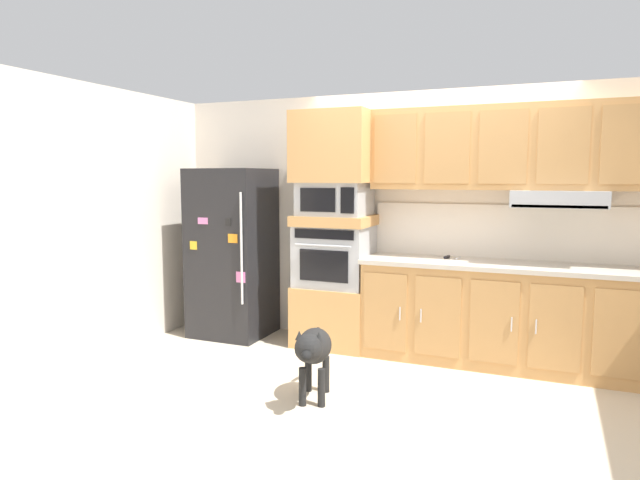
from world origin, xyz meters
name	(u,v)px	position (x,y,z in m)	size (l,w,h in m)	color
ground_plane	(405,382)	(0.00, 0.00, 0.00)	(9.60, 9.60, 0.00)	beige
back_kitchen_wall	(435,220)	(0.00, 1.11, 1.25)	(6.20, 0.12, 2.50)	silver
side_panel_left	(130,220)	(-2.80, 0.00, 1.25)	(0.12, 7.10, 2.50)	silver
refrigerator	(232,252)	(-2.05, 0.68, 0.88)	(0.76, 0.73, 1.76)	black
oven_base_cabinet	(335,315)	(-0.91, 0.75, 0.30)	(0.74, 0.62, 0.60)	tan
built_in_oven	(335,256)	(-0.91, 0.75, 0.90)	(0.70, 0.62, 0.60)	#A8AAAF
appliance_mid_shelf	(335,220)	(-0.91, 0.75, 1.25)	(0.74, 0.62, 0.10)	tan
microwave	(335,199)	(-0.91, 0.75, 1.46)	(0.64, 0.54, 0.32)	#A8AAAF
appliance_upper_cabinet	(335,147)	(-0.91, 0.75, 1.96)	(0.74, 0.62, 0.68)	tan
lower_cabinet_run	(525,319)	(0.88, 0.75, 0.44)	(2.85, 0.63, 0.88)	tan
countertop_slab	(528,267)	(0.88, 0.75, 0.90)	(2.89, 0.64, 0.04)	#BCB2A3
backsplash_panel	(530,233)	(0.88, 1.04, 1.17)	(2.89, 0.02, 0.50)	white
upper_cabinet_with_hood	(535,151)	(0.90, 0.87, 1.90)	(2.85, 0.48, 0.88)	tan
screwdriver	(448,257)	(0.18, 0.84, 0.93)	(0.15, 0.13, 0.03)	black
dog	(313,349)	(-0.53, -0.67, 0.41)	(0.35, 0.77, 0.60)	black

